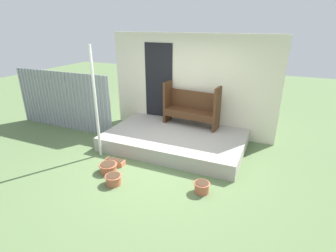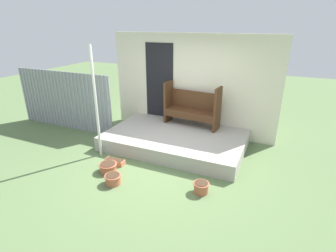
% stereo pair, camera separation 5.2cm
% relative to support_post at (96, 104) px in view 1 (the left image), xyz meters
% --- Properties ---
extents(ground_plane, '(24.00, 24.00, 0.00)m').
position_rel_support_post_xyz_m(ground_plane, '(1.39, 0.10, -1.22)').
color(ground_plane, '#5B7547').
extents(porch_slab, '(3.27, 2.03, 0.33)m').
position_rel_support_post_xyz_m(porch_slab, '(1.38, 1.11, -1.05)').
color(porch_slab, '#A8A399').
rests_on(porch_slab, ground_plane).
extents(house_wall, '(4.47, 0.08, 2.60)m').
position_rel_support_post_xyz_m(house_wall, '(1.34, 2.15, 0.08)').
color(house_wall, beige).
rests_on(house_wall, ground_plane).
extents(fence_corrugated, '(3.18, 0.05, 1.61)m').
position_rel_support_post_xyz_m(fence_corrugated, '(-1.95, 0.98, -0.41)').
color(fence_corrugated, gray).
rests_on(fence_corrugated, ground_plane).
extents(support_post, '(0.06, 0.06, 2.44)m').
position_rel_support_post_xyz_m(support_post, '(0.00, 0.00, 0.00)').
color(support_post, silver).
rests_on(support_post, ground_plane).
extents(bench, '(1.46, 0.54, 1.08)m').
position_rel_support_post_xyz_m(bench, '(1.55, 1.81, -0.37)').
color(bench, '#4C2D19').
rests_on(bench, porch_slab).
extents(flower_pot_left, '(0.37, 0.37, 0.18)m').
position_rel_support_post_xyz_m(flower_pot_left, '(0.59, -0.54, -1.12)').
color(flower_pot_left, '#B26042').
rests_on(flower_pot_left, ground_plane).
extents(flower_pot_middle, '(0.32, 0.32, 0.19)m').
position_rel_support_post_xyz_m(flower_pot_middle, '(0.94, -0.86, -1.11)').
color(flower_pot_middle, '#B26042').
rests_on(flower_pot_middle, ground_plane).
extents(flower_pot_right, '(0.29, 0.29, 0.20)m').
position_rel_support_post_xyz_m(flower_pot_right, '(2.53, -0.45, -1.11)').
color(flower_pot_right, '#B26042').
rests_on(flower_pot_right, ground_plane).
extents(planter_box_rect, '(0.43, 0.17, 0.11)m').
position_rel_support_post_xyz_m(planter_box_rect, '(0.54, -0.22, -1.16)').
color(planter_box_rect, '#C67251').
rests_on(planter_box_rect, ground_plane).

